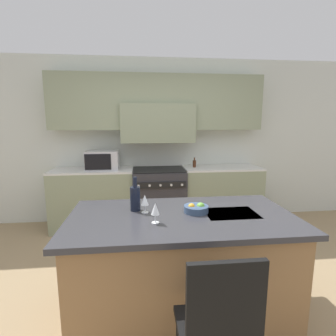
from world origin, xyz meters
TOP-DOWN VIEW (x-y plane):
  - ground_plane at (0.00, 0.00)m, footprint 10.00×10.00m
  - back_cabinetry at (0.00, 2.12)m, footprint 10.00×0.46m
  - back_counter at (-0.00, 1.87)m, footprint 3.32×0.62m
  - range_stove at (-0.00, 1.85)m, footprint 0.82×0.70m
  - microwave at (-0.87, 1.86)m, footprint 0.49×0.41m
  - kitchen_island at (0.05, -0.17)m, footprint 1.89×1.02m
  - island_chair at (0.11, -1.04)m, footprint 0.42×0.40m
  - wine_bottle at (-0.34, -0.01)m, footprint 0.09×0.09m
  - wine_glass_near at (-0.19, -0.33)m, footprint 0.07×0.07m
  - wine_glass_far at (-0.26, -0.08)m, footprint 0.07×0.07m
  - fruit_bowl at (0.18, -0.12)m, footprint 0.21×0.21m
  - oil_bottle_on_counter at (0.58, 1.87)m, footprint 0.06×0.06m

SIDE VIEW (x-z plane):
  - ground_plane at x=0.00m, z-range 0.00..0.00m
  - kitchen_island at x=0.05m, z-range 0.00..0.91m
  - range_stove at x=0.00m, z-range 0.00..0.93m
  - back_counter at x=0.00m, z-range 0.00..0.95m
  - island_chair at x=0.11m, z-range 0.07..1.09m
  - fruit_bowl at x=0.18m, z-range 0.89..0.98m
  - oil_bottle_on_counter at x=0.58m, z-range 0.93..1.09m
  - wine_glass_near at x=-0.19m, z-range 0.93..1.09m
  - wine_glass_far at x=-0.26m, z-range 0.93..1.09m
  - wine_bottle at x=-0.34m, z-range 0.87..1.17m
  - microwave at x=-0.87m, z-range 0.95..1.23m
  - back_cabinetry at x=0.00m, z-range 0.24..2.94m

